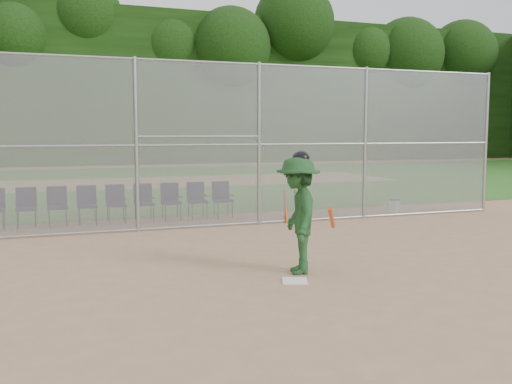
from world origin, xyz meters
name	(u,v)px	position (x,y,z in m)	size (l,w,h in m)	color
ground	(309,274)	(0.00, 0.00, 0.00)	(100.00, 100.00, 0.00)	tan
grass_strip	(139,183)	(0.00, 18.00, 0.01)	(100.00, 100.00, 0.00)	#29641E
dirt_patch_far	(139,182)	(0.00, 18.00, 0.01)	(24.00, 24.00, 0.00)	tan
backstop_fence	(220,142)	(0.00, 5.00, 2.07)	(16.09, 0.09, 4.00)	gray
treeline	(131,65)	(0.00, 20.00, 5.50)	(81.00, 60.00, 11.00)	black
home_plate	(295,281)	(-0.39, -0.32, 0.01)	(0.38, 0.38, 0.02)	white
batter_at_plate	(298,214)	(-0.13, 0.17, 0.97)	(1.14, 1.44, 2.00)	#1C4720
water_cooler	(394,205)	(5.44, 5.73, 0.20)	(0.31, 0.31, 0.39)	white
spare_bats	(296,206)	(2.03, 5.03, 0.42)	(0.66, 0.29, 0.84)	#D84C14
chair_1	(26,208)	(-4.45, 6.53, 0.48)	(0.54, 0.52, 0.96)	#0E0E34
chair_2	(57,206)	(-3.74, 6.53, 0.48)	(0.54, 0.52, 0.96)	#0E0E34
chair_3	(87,205)	(-3.03, 6.53, 0.48)	(0.54, 0.52, 0.96)	#0E0E34
chair_4	(116,204)	(-2.32, 6.53, 0.48)	(0.54, 0.52, 0.96)	#0E0E34
chair_5	(144,203)	(-1.61, 6.53, 0.48)	(0.54, 0.52, 0.96)	#0E0E34
chair_6	(171,202)	(-0.90, 6.53, 0.48)	(0.54, 0.52, 0.96)	#0E0E34
chair_7	(198,200)	(-0.19, 6.53, 0.48)	(0.54, 0.52, 0.96)	#0E0E34
chair_8	(223,199)	(0.53, 6.53, 0.48)	(0.54, 0.52, 0.96)	#0E0E34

